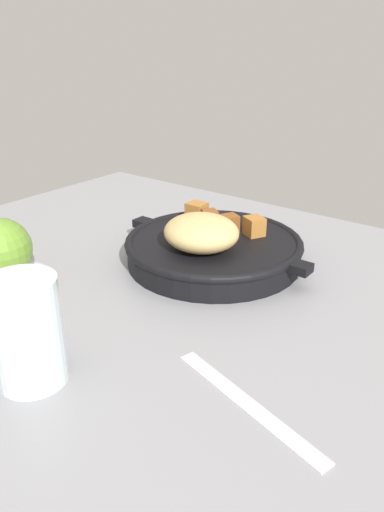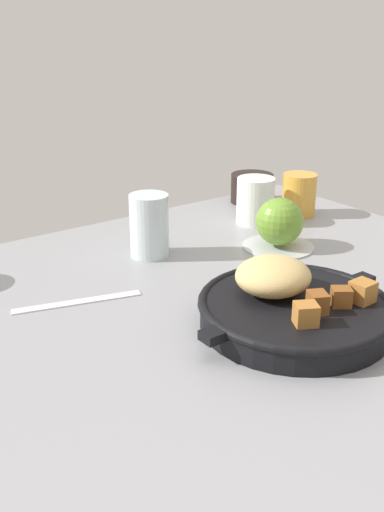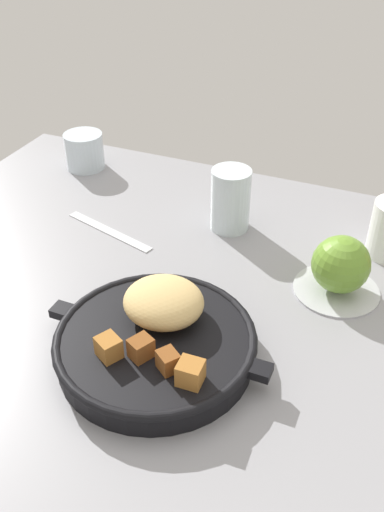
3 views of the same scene
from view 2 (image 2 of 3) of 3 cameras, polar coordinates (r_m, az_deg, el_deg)
The scene contains 9 objects.
ground_plane at distance 85.62cm, azimuth 2.59°, elevation -4.85°, with size 100.68×80.51×2.40cm, color gray.
cast_iron_skillet at distance 78.12cm, azimuth 9.56°, elevation -4.71°, with size 29.41×25.06×8.24cm.
saucer_plate at distance 104.80cm, azimuth 8.23°, elevation 0.98°, with size 12.36×12.36×0.60cm, color #B7BABF.
red_apple at distance 103.33cm, azimuth 8.36°, elevation 3.26°, with size 8.22×8.22×8.22cm, color olive.
butter_knife at distance 85.39cm, azimuth -10.87°, elevation -4.29°, with size 18.08×1.60×0.36cm, color silver.
coffee_mug_dark at distance 129.76cm, azimuth 5.74°, elevation 6.46°, with size 9.05×9.05×6.10cm, color black.
water_glass_tall at distance 98.82cm, azimuth -4.10°, elevation 2.92°, with size 6.52×6.52×10.52cm, color silver.
juice_glass_amber at distance 121.97cm, azimuth 10.19°, elevation 5.79°, with size 6.75×6.75×8.41cm, color gold.
white_creamer_pitcher at distance 115.80cm, azimuth 6.07°, elevation 5.28°, with size 7.24×7.24×8.90cm, color white.
Camera 2 is at (-48.26, -59.37, 37.22)cm, focal length 41.88 mm.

